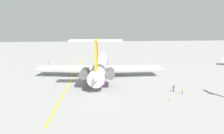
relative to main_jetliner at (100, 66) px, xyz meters
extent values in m
plane|color=gray|center=(-3.77, -4.07, -3.68)|extent=(331.87, 331.87, 0.00)
cylinder|color=silver|center=(-1.29, 0.14, -0.06)|extent=(40.97, 8.76, 4.35)
cone|color=silver|center=(-21.54, 2.36, -0.06)|extent=(4.95, 4.64, 4.17)
cone|color=silver|center=(18.95, -2.08, 0.33)|extent=(6.70, 4.36, 3.69)
cube|color=#7A197F|center=(-1.29, 0.14, -1.03)|extent=(40.08, 8.74, 0.96)
cube|color=silver|center=(-3.42, -10.92, -0.82)|extent=(10.48, 19.13, 0.43)
cube|color=silver|center=(-0.97, 11.40, -0.82)|extent=(6.87, 18.13, 0.43)
cylinder|color=#515156|center=(12.27, -4.86, 0.27)|extent=(5.67, 3.10, 2.52)
cube|color=silver|center=(12.36, -4.11, 0.27)|extent=(3.39, 1.73, 0.52)
cylinder|color=#515156|center=(13.04, 2.09, 0.27)|extent=(5.67, 3.10, 2.52)
cube|color=silver|center=(12.95, 1.34, 0.27)|extent=(3.39, 1.73, 0.52)
cube|color=orange|center=(16.25, -1.78, 5.96)|extent=(5.90, 1.07, 7.69)
cube|color=silver|center=(16.32, -5.30, 9.50)|extent=(4.74, 6.74, 0.30)
cube|color=silver|center=(17.08, 1.63, 9.50)|extent=(4.74, 6.74, 0.30)
cylinder|color=black|center=(-13.67, 1.50, -2.03)|extent=(0.48, 0.48, 3.30)
cylinder|color=black|center=(-0.32, -3.46, -2.03)|extent=(0.48, 0.48, 3.30)
cylinder|color=black|center=(0.44, 3.45, -2.03)|extent=(0.48, 0.48, 3.30)
cylinder|color=black|center=(18.97, 17.89, -3.24)|extent=(0.11, 0.11, 0.87)
cylinder|color=black|center=(18.89, 18.02, -3.24)|extent=(0.11, 0.11, 0.87)
cylinder|color=#191E4C|center=(18.93, 17.95, -2.46)|extent=(0.29, 0.29, 0.69)
sphere|color=tan|center=(18.93, 17.95, -1.98)|extent=(0.27, 0.27, 0.27)
cylinder|color=#191E4C|center=(19.03, 17.79, -2.43)|extent=(0.08, 0.08, 0.59)
cylinder|color=#191E4C|center=(18.83, 18.12, -2.43)|extent=(0.08, 0.08, 0.59)
cylinder|color=black|center=(-26.28, -20.24, -3.26)|extent=(0.10, 0.10, 0.84)
cylinder|color=black|center=(-26.14, -20.28, -3.26)|extent=(0.10, 0.10, 0.84)
cylinder|color=gray|center=(-26.21, -20.26, -2.51)|extent=(0.28, 0.28, 0.67)
sphere|color=#8C6647|center=(-26.21, -20.26, -2.04)|extent=(0.26, 0.26, 0.26)
cylinder|color=gray|center=(-26.39, -20.21, -2.47)|extent=(0.08, 0.08, 0.57)
cylinder|color=gray|center=(-26.03, -20.31, -2.47)|extent=(0.08, 0.08, 0.57)
cylinder|color=black|center=(21.25, 19.37, -3.28)|extent=(0.10, 0.10, 0.79)
cylinder|color=black|center=(21.11, 19.37, -3.28)|extent=(0.10, 0.10, 0.79)
cylinder|color=yellow|center=(21.18, 19.37, -2.58)|extent=(0.27, 0.27, 0.62)
sphere|color=#DBB28E|center=(21.18, 19.37, -2.14)|extent=(0.25, 0.25, 0.25)
cylinder|color=yellow|center=(21.35, 19.37, -2.55)|extent=(0.07, 0.07, 0.53)
cylinder|color=yellow|center=(21.00, 19.37, -2.55)|extent=(0.07, 0.07, 0.53)
cone|color=#EA590F|center=(25.93, 14.25, -3.40)|extent=(0.40, 0.40, 0.55)
cone|color=#EA590F|center=(-26.56, -10.74, -3.40)|extent=(0.40, 0.40, 0.55)
cube|color=gold|center=(-1.29, -8.91, -3.67)|extent=(79.61, 5.50, 0.01)
camera|label=1|loc=(78.04, -4.40, 13.51)|focal=39.27mm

